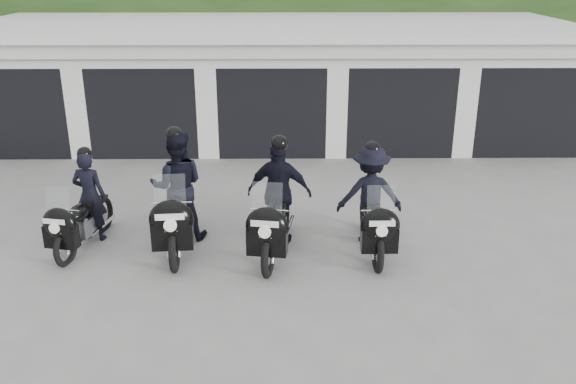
{
  "coord_description": "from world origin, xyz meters",
  "views": [
    {
      "loc": [
        0.23,
        -8.81,
        4.59
      ],
      "look_at": [
        0.33,
        0.4,
        1.05
      ],
      "focal_mm": 38.0,
      "sensor_mm": 36.0,
      "label": 1
    }
  ],
  "objects_px": {
    "police_bike_a": "(83,208)",
    "police_bike_d": "(371,202)",
    "police_bike_b": "(177,195)",
    "police_bike_c": "(278,202)"
  },
  "relations": [
    {
      "from": "police_bike_a",
      "to": "police_bike_d",
      "type": "height_order",
      "value": "police_bike_d"
    },
    {
      "from": "police_bike_c",
      "to": "police_bike_d",
      "type": "height_order",
      "value": "police_bike_c"
    },
    {
      "from": "police_bike_a",
      "to": "police_bike_c",
      "type": "xyz_separation_m",
      "value": [
        3.27,
        -0.14,
        0.16
      ]
    },
    {
      "from": "police_bike_c",
      "to": "police_bike_d",
      "type": "distance_m",
      "value": 1.57
    },
    {
      "from": "police_bike_b",
      "to": "police_bike_c",
      "type": "distance_m",
      "value": 1.71
    },
    {
      "from": "police_bike_a",
      "to": "police_bike_b",
      "type": "xyz_separation_m",
      "value": [
        1.57,
        0.09,
        0.19
      ]
    },
    {
      "from": "police_bike_b",
      "to": "police_bike_a",
      "type": "bearing_deg",
      "value": 178.98
    },
    {
      "from": "police_bike_a",
      "to": "police_bike_d",
      "type": "xyz_separation_m",
      "value": [
        4.83,
        -0.06,
        0.11
      ]
    },
    {
      "from": "police_bike_a",
      "to": "police_bike_b",
      "type": "relative_size",
      "value": 0.83
    },
    {
      "from": "police_bike_b",
      "to": "police_bike_c",
      "type": "xyz_separation_m",
      "value": [
        1.69,
        -0.23,
        -0.03
      ]
    }
  ]
}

